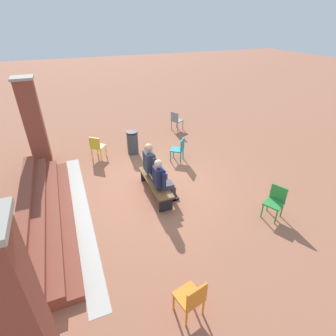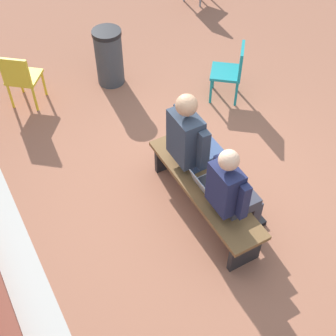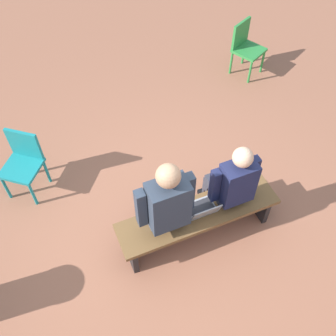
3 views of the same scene
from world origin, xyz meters
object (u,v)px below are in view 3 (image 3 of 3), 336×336
object	(u,v)px
laptop	(203,209)
plastic_chair_near_bench_left	(23,160)
person_student	(231,182)
person_adult	(164,202)
bench	(198,217)
plastic_chair_near_bench_right	(245,45)

from	to	relation	value
laptop	plastic_chair_near_bench_left	distance (m)	2.20
person_student	person_adult	bearing A→B (deg)	-0.50
bench	person_adult	xyz separation A→B (m)	(0.37, -0.07, 0.40)
bench	plastic_chair_near_bench_left	bearing A→B (deg)	-42.24
person_adult	plastic_chair_near_bench_left	bearing A→B (deg)	-48.38
bench	person_adult	distance (m)	0.55
plastic_chair_near_bench_right	plastic_chair_near_bench_left	xyz separation A→B (m)	(3.61, 1.02, 0.00)
person_adult	bench	bearing A→B (deg)	168.99
plastic_chair_near_bench_left	laptop	bearing A→B (deg)	138.20
plastic_chair_near_bench_left	bench	bearing A→B (deg)	137.76
person_student	laptop	xyz separation A→B (m)	(0.36, 0.08, -0.21)
person_student	plastic_chair_near_bench_right	world-z (taller)	person_student
plastic_chair_near_bench_right	laptop	bearing A→B (deg)	51.65
plastic_chair_near_bench_left	plastic_chair_near_bench_right	bearing A→B (deg)	-164.18
person_adult	plastic_chair_near_bench_right	xyz separation A→B (m)	(-2.38, -2.40, -0.27)
laptop	plastic_chair_near_bench_right	bearing A→B (deg)	-128.35
person_student	plastic_chair_near_bench_right	distance (m)	2.91
bench	person_student	xyz separation A→B (m)	(-0.39, -0.07, 0.35)
bench	plastic_chair_near_bench_left	world-z (taller)	plastic_chair_near_bench_left
bench	person_student	size ratio (longest dim) A/B	1.36
laptop	plastic_chair_near_bench_left	xyz separation A→B (m)	(1.64, -1.47, -0.02)
bench	plastic_chair_near_bench_left	distance (m)	2.17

